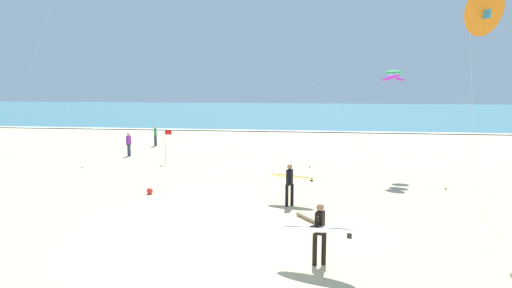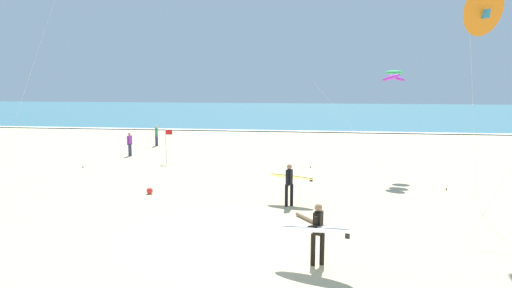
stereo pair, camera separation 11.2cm
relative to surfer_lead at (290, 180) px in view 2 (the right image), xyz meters
name	(u,v)px [view 2 (the right image)]	position (x,y,z in m)	size (l,w,h in m)	color
ground_plane	(223,236)	(-1.92, -3.87, -1.04)	(160.00, 160.00, 0.00)	#D1BA8E
ocean_water	(298,112)	(-1.92, 56.02, -1.00)	(160.00, 60.00, 0.08)	teal
shoreline_foam	(286,131)	(-1.92, 26.32, -0.95)	(160.00, 1.01, 0.01)	white
surfer_lead	(290,180)	(0.00, 0.00, 0.00)	(1.97, 1.07, 1.71)	black
surfer_trailing	(316,230)	(1.02, -5.82, 0.00)	(2.10, 1.14, 1.71)	black
kite_arc_emerald_mid	(394,76)	(4.91, 6.27, 4.18)	(5.01, 2.71, 5.51)	purple
kite_delta_amber_high	(483,10)	(5.43, -3.92, 5.81)	(4.81, 2.85, 7.59)	orange
bystander_purple_top	(130,144)	(-11.36, 10.29, -0.23)	(0.26, 0.48, 1.59)	#2D334C
bystander_green_top	(156,136)	(-11.27, 15.02, -0.23)	(0.31, 0.45, 1.59)	#2D334C
lifeguard_flag	(167,143)	(-8.01, 8.18, 0.23)	(0.45, 0.05, 2.10)	silver
beach_ball	(150,191)	(-6.26, 0.89, -0.90)	(0.28, 0.28, 0.28)	red
driftwood_log	(310,220)	(0.85, -2.08, -0.97)	(0.13, 0.13, 1.74)	#846B4C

